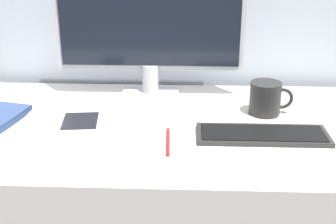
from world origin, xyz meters
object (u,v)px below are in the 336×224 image
object	(u,v)px
monitor	(149,17)
pen	(168,142)
ereader	(80,122)
laptop	(76,126)
coffee_mug	(266,98)
keyboard	(262,135)

from	to	relation	value
monitor	pen	distance (m)	0.42
ereader	pen	distance (m)	0.23
laptop	coffee_mug	world-z (taller)	coffee_mug
monitor	coffee_mug	xyz separation A→B (m)	(0.34, -0.14, -0.20)
keyboard	coffee_mug	bearing A→B (deg)	79.25
monitor	coffee_mug	distance (m)	0.41
monitor	pen	size ratio (longest dim) A/B	3.91
laptop	pen	distance (m)	0.25
pen	laptop	bearing A→B (deg)	164.43
keyboard	pen	bearing A→B (deg)	-169.18
monitor	laptop	bearing A→B (deg)	-122.04
laptop	ereader	bearing A→B (deg)	-46.24
keyboard	pen	distance (m)	0.24
keyboard	coffee_mug	world-z (taller)	coffee_mug
monitor	keyboard	size ratio (longest dim) A/B	1.70
laptop	ereader	distance (m)	0.03
keyboard	coffee_mug	distance (m)	0.17
coffee_mug	laptop	bearing A→B (deg)	-165.09
ereader	pen	size ratio (longest dim) A/B	1.14
keyboard	ereader	size ratio (longest dim) A/B	2.02
coffee_mug	pen	xyz separation A→B (m)	(-0.27, -0.20, -0.04)
keyboard	coffee_mug	size ratio (longest dim) A/B	2.71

